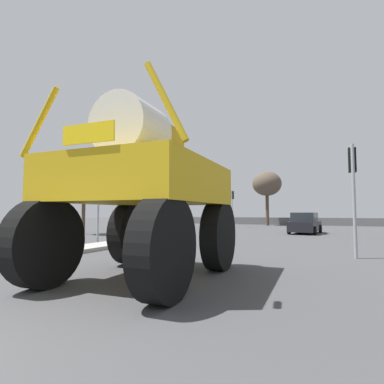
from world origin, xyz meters
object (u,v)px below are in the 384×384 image
Objects in this scene: oversize_sprayer at (143,190)px; traffic_signal_far_left at (217,203)px; traffic_signal_far_right at (232,200)px; bare_tree_far_center at (267,184)px; traffic_signal_near_right at (353,175)px; sedan_ahead at (305,224)px; bare_tree_left at (84,170)px; traffic_signal_near_left at (101,183)px; streetlight_far_left at (182,186)px.

oversize_sprayer is 25.85m from traffic_signal_far_left.
bare_tree_far_center is at bearing 64.13° from traffic_signal_far_right.
traffic_signal_near_right is 21.69m from traffic_signal_far_right.
bare_tree_left is at bearing 123.49° from sedan_ahead.
traffic_signal_near_right is at bearing 0.02° from traffic_signal_near_left.
traffic_signal_near_right is (10.95, 0.00, -0.14)m from traffic_signal_near_left.
streetlight_far_left is at bearing -156.14° from traffic_signal_far_right.
sedan_ahead is 0.54× the size of streetlight_far_left.
streetlight_far_left is at bearing -145.05° from traffic_signal_far_left.
bare_tree_left reaches higher than oversize_sprayer.
traffic_signal_far_left is 0.44× the size of streetlight_far_left.
oversize_sprayer reaches higher than traffic_signal_near_right.
traffic_signal_far_left is (-11.81, 19.23, -0.29)m from traffic_signal_near_right.
bare_tree_far_center reaches higher than oversize_sprayer.
traffic_signal_near_left is 19.25m from traffic_signal_far_right.
traffic_signal_near_left is at bearing 45.37° from oversize_sprayer.
oversize_sprayer is at bearing -66.01° from streetlight_far_left.
traffic_signal_near_left is 7.37m from bare_tree_left.
sedan_ahead is at bearing 54.40° from traffic_signal_near_left.
bare_tree_left is at bearing -107.69° from traffic_signal_far_left.
traffic_signal_far_right is at bearing -115.87° from bare_tree_far_center.
traffic_signal_far_right is at bearing 52.36° from sedan_ahead.
sedan_ahead is 1.23× the size of traffic_signal_far_left.
bare_tree_far_center reaches higher than traffic_signal_near_right.
traffic_signal_far_right is at bearing 9.67° from oversize_sprayer.
streetlight_far_left reaches higher than sedan_ahead.
bare_tree_left is (-5.52, 4.62, 1.60)m from traffic_signal_near_left.
bare_tree_left is at bearing -114.33° from bare_tree_far_center.
traffic_signal_near_left is 1.04× the size of traffic_signal_far_right.
bare_tree_left is (-16.47, 4.62, 1.74)m from traffic_signal_near_right.
traffic_signal_far_left is (-0.86, 19.23, -0.44)m from traffic_signal_near_left.
traffic_signal_near_left is 0.51× the size of streetlight_far_left.
traffic_signal_near_right is at bearing -48.96° from streetlight_far_left.
bare_tree_left is (-14.07, -7.32, 3.83)m from sedan_ahead.
oversize_sprayer is 1.20× the size of sedan_ahead.
streetlight_far_left is at bearing 102.93° from traffic_signal_near_left.
sedan_ahead is at bearing -43.65° from traffic_signal_far_right.
bare_tree_left is at bearing 46.46° from oversize_sprayer.
bare_tree_left is 21.99m from bare_tree_far_center.
sedan_ahead is 16.31m from bare_tree_left.
sedan_ahead is at bearing -22.45° from streetlight_far_left.
traffic_signal_far_right is 5.50m from streetlight_far_left.
traffic_signal_far_left is at bearing 34.95° from streetlight_far_left.
oversize_sprayer is 0.80× the size of bare_tree_far_center.
sedan_ahead is 1.05× the size of traffic_signal_near_left.
traffic_signal_far_left is 4.17m from streetlight_far_left.
traffic_signal_near_right is (4.77, 5.63, 0.76)m from oversize_sprayer.
sedan_ahead is 12.04m from traffic_signal_far_left.
traffic_signal_near_left is 0.68× the size of bare_tree_left.
sedan_ahead is 1.11× the size of traffic_signal_near_right.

